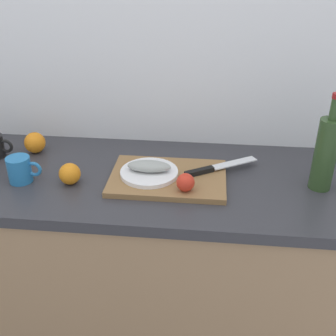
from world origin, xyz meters
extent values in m
cube|color=white|center=(0.00, 0.33, 1.25)|extent=(3.20, 0.05, 2.50)
cube|color=#9E7A56|center=(0.00, 0.00, 0.43)|extent=(2.00, 0.58, 0.86)
cube|color=#333338|center=(0.00, 0.00, 0.88)|extent=(2.00, 0.60, 0.04)
cube|color=olive|center=(0.14, -0.02, 0.91)|extent=(0.40, 0.28, 0.02)
cylinder|color=white|center=(0.07, -0.02, 0.93)|extent=(0.20, 0.20, 0.01)
ellipsoid|color=#999E99|center=(0.07, -0.02, 0.95)|extent=(0.15, 0.07, 0.04)
cube|color=silver|center=(0.37, 0.08, 0.93)|extent=(0.17, 0.12, 0.00)
cube|color=black|center=(0.25, 0.00, 0.93)|extent=(0.11, 0.08, 0.02)
sphere|color=red|center=(0.21, -0.11, 0.95)|extent=(0.06, 0.06, 0.06)
cylinder|color=#2D4723|center=(0.66, -0.01, 1.02)|extent=(0.07, 0.07, 0.25)
cylinder|color=#2D4723|center=(0.66, -0.01, 1.18)|extent=(0.03, 0.03, 0.07)
torus|color=black|center=(-0.50, 0.09, 0.95)|extent=(0.06, 0.01, 0.06)
cylinder|color=#2672B2|center=(-0.37, -0.08, 0.95)|extent=(0.08, 0.08, 0.09)
torus|color=#2672B2|center=(-0.32, -0.08, 0.95)|extent=(0.06, 0.01, 0.06)
sphere|color=orange|center=(-0.20, -0.08, 0.94)|extent=(0.07, 0.07, 0.07)
sphere|color=orange|center=(-0.41, 0.15, 0.94)|extent=(0.08, 0.08, 0.08)
camera|label=1|loc=(0.27, -1.28, 1.64)|focal=44.32mm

